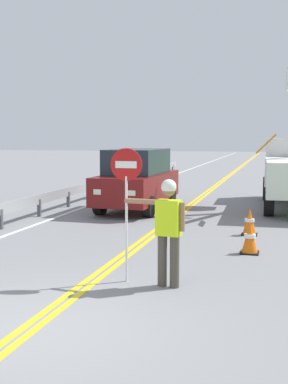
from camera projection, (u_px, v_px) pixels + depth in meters
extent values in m
plane|color=gray|center=(29.00, 329.00, 6.64)|extent=(160.00, 160.00, 0.00)
cube|color=yellow|center=(214.00, 186.00, 25.85)|extent=(0.11, 110.00, 0.01)
cube|color=yellow|center=(218.00, 186.00, 25.81)|extent=(0.11, 110.00, 0.01)
cube|color=silver|center=(148.00, 184.00, 26.76)|extent=(0.12, 110.00, 0.01)
cylinder|color=#474238|center=(175.00, 262.00, 8.43)|extent=(0.16, 0.16, 0.88)
cylinder|color=#474238|center=(162.00, 260.00, 8.52)|extent=(0.16, 0.16, 0.88)
cube|color=#C6EA19|center=(169.00, 218.00, 8.39)|extent=(0.43, 0.30, 0.60)
cylinder|color=#996B4C|center=(141.00, 201.00, 8.56)|extent=(0.61, 0.18, 0.09)
cylinder|color=#996B4C|center=(182.00, 217.00, 8.29)|extent=(0.09, 0.09, 0.48)
sphere|color=#996B4C|center=(169.00, 190.00, 8.34)|extent=(0.22, 0.22, 0.22)
sphere|color=white|center=(169.00, 187.00, 8.34)|extent=(0.25, 0.25, 0.25)
cylinder|color=silver|center=(127.00, 229.00, 8.73)|extent=(0.04, 0.04, 1.85)
cylinder|color=#B71414|center=(126.00, 165.00, 8.61)|extent=(0.56, 0.03, 0.56)
cube|color=white|center=(126.00, 165.00, 8.59)|extent=(0.38, 0.01, 0.12)
cube|color=orange|center=(266.00, 144.00, 15.14)|extent=(0.62, 0.82, 0.59)
cylinder|color=black|center=(267.00, 188.00, 20.20)|extent=(0.36, 0.93, 0.92)
cylinder|color=black|center=(269.00, 202.00, 16.05)|extent=(0.36, 0.93, 0.92)
cube|color=maroon|center=(137.00, 187.00, 17.35)|extent=(1.98, 4.66, 0.92)
cube|color=#1E2833|center=(137.00, 161.00, 17.25)|extent=(1.71, 2.90, 0.84)
cube|color=#EAEACC|center=(132.00, 193.00, 15.02)|extent=(0.24, 0.07, 0.16)
cube|color=#EAEACC|center=(97.00, 192.00, 15.33)|extent=(0.24, 0.07, 0.16)
cylinder|color=black|center=(148.00, 207.00, 15.81)|extent=(0.30, 0.69, 0.68)
cylinder|color=black|center=(100.00, 204.00, 16.28)|extent=(0.30, 0.69, 0.68)
cylinder|color=black|center=(170.00, 196.00, 18.52)|extent=(0.30, 0.69, 0.68)
cylinder|color=black|center=(128.00, 195.00, 18.99)|extent=(0.30, 0.69, 0.68)
cone|color=orange|center=(250.00, 237.00, 10.91)|extent=(0.36, 0.36, 0.70)
cylinder|color=white|center=(250.00, 236.00, 10.90)|extent=(0.25, 0.25, 0.08)
cube|color=black|center=(250.00, 253.00, 10.94)|extent=(0.40, 0.40, 0.03)
cone|color=orange|center=(250.00, 222.00, 12.96)|extent=(0.36, 0.36, 0.70)
cylinder|color=white|center=(250.00, 220.00, 12.95)|extent=(0.25, 0.25, 0.08)
cube|color=black|center=(249.00, 234.00, 12.99)|extent=(0.40, 0.40, 0.03)
cube|color=#9EA0A3|center=(101.00, 183.00, 21.42)|extent=(0.06, 32.00, 0.32)
cube|color=#4C4C51|center=(1.00, 219.00, 13.77)|extent=(0.10, 0.10, 0.55)
cube|color=#4C4C51|center=(39.00, 208.00, 15.97)|extent=(0.10, 0.10, 0.55)
cube|color=#4C4C51|center=(68.00, 199.00, 18.16)|extent=(0.10, 0.10, 0.55)
cube|color=#4C4C51|center=(91.00, 193.00, 20.35)|extent=(0.10, 0.10, 0.55)
cube|color=#4C4C51|center=(110.00, 187.00, 22.55)|extent=(0.10, 0.10, 0.55)
cube|color=#4C4C51|center=(125.00, 183.00, 24.74)|extent=(0.10, 0.10, 0.55)
cube|color=#4C4C51|center=(137.00, 179.00, 26.93)|extent=(0.10, 0.10, 0.55)
cube|color=#4C4C51|center=(148.00, 176.00, 29.13)|extent=(0.10, 0.10, 0.55)
cube|color=#4C4C51|center=(157.00, 173.00, 31.32)|extent=(0.10, 0.10, 0.55)
cube|color=#4C4C51|center=(166.00, 171.00, 33.51)|extent=(0.10, 0.10, 0.55)
cube|color=#4C4C51|center=(173.00, 168.00, 35.71)|extent=(0.10, 0.10, 0.55)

